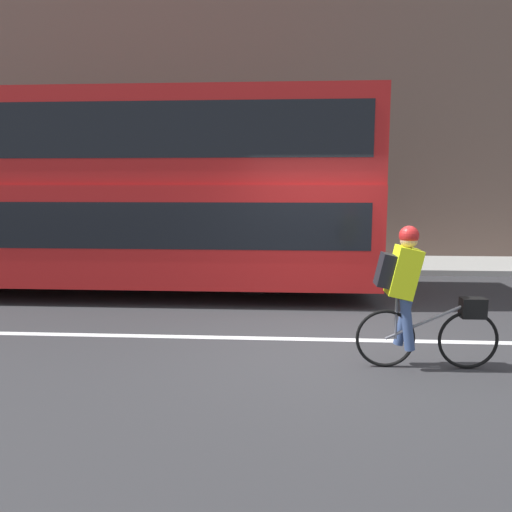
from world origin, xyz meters
TOP-DOWN VIEW (x-y plane):
  - ground_plane at (0.00, 0.00)m, footprint 80.00×80.00m
  - road_center_line at (0.00, 0.19)m, footprint 50.00×0.14m
  - sidewalk_curb at (0.00, 6.17)m, footprint 60.00×2.35m
  - building_facade at (0.00, 7.49)m, footprint 60.00×0.30m
  - bus at (-4.73, 2.95)m, footprint 11.38×2.52m
  - cyclist_on_bike at (0.79, -0.75)m, footprint 1.55×0.32m
  - trash_bin at (1.09, 6.05)m, footprint 0.47×0.47m

SIDE VIEW (x-z plane):
  - ground_plane at x=0.00m, z-range 0.00..0.00m
  - road_center_line at x=0.00m, z-range 0.00..0.01m
  - sidewalk_curb at x=0.00m, z-range 0.00..0.13m
  - trash_bin at x=1.09m, z-range 0.13..1.12m
  - cyclist_on_bike at x=0.79m, z-range 0.07..1.65m
  - bus at x=-4.73m, z-range 0.20..3.78m
  - building_facade at x=0.00m, z-range 0.00..9.79m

